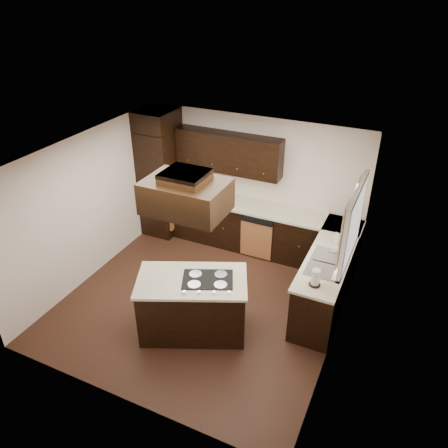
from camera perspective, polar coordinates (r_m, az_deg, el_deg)
The scene contains 30 objects.
floor at distance 7.23m, azimuth -2.77°, elevation -10.00°, with size 4.20×4.20×0.02m, color #4F2C1C.
ceiling at distance 5.93m, azimuth -3.36°, elevation 8.98°, with size 4.20×4.20×0.02m, color silver.
wall_back at distance 8.19m, azimuth 3.84°, elevation 5.55°, with size 4.20×0.02×2.50m, color silver.
wall_front at distance 5.11m, azimuth -14.35°, elevation -12.69°, with size 4.20×0.02×2.50m, color silver.
wall_left at distance 7.60m, azimuth -17.28°, elevation 2.12°, with size 0.02×4.20×2.50m, color silver.
wall_right at distance 5.95m, azimuth 15.36°, elevation -5.88°, with size 0.02×4.20×2.50m, color silver.
oven_column at distance 8.69m, azimuth -8.20°, elevation 5.41°, with size 0.65×0.75×2.12m, color black.
wall_oven_face at distance 8.49m, azimuth -6.22°, elevation 5.39°, with size 0.05×0.62×0.78m, color #AF6D3E.
base_cabinets_back at distance 8.30m, azimuth 3.09°, elevation -0.39°, with size 2.93×0.60×0.88m, color black.
base_cabinets_right at distance 7.18m, azimuth 13.52°, elevation -6.70°, with size 0.60×2.40×0.88m, color black.
countertop_back at distance 8.06m, azimuth 3.14°, elevation 2.38°, with size 2.93×0.63×0.04m, color beige.
countertop_right at distance 6.93m, azimuth 13.85°, elevation -3.61°, with size 0.63×2.40×0.04m, color beige.
upper_cabinets at distance 7.98m, azimuth 0.59°, elevation 9.28°, with size 2.00×0.34×0.72m, color black.
dishwasher_front at distance 8.00m, azimuth 4.22°, elevation -2.08°, with size 0.60×0.05×0.72m, color #AF6D3E.
window_frame at distance 6.21m, azimuth 16.50°, elevation -0.06°, with size 0.06×1.32×1.12m, color silver.
window_pane at distance 6.21m, azimuth 16.75°, elevation -0.11°, with size 0.00×1.20×1.00m, color white.
curtain_left at distance 5.83m, azimuth 15.25°, elevation -1.38°, with size 0.02×0.34×0.90m, color #F4E5C0.
curtain_right at distance 6.57m, azimuth 16.72°, elevation 2.10°, with size 0.02×0.34×0.90m, color #F4E5C0.
sink_rim at distance 6.62m, azimuth 13.32°, elevation -5.00°, with size 0.52×0.84×0.01m, color silver.
island at distance 6.45m, azimuth -4.09°, elevation -10.64°, with size 1.49×0.81×0.88m, color black.
island_top at distance 6.16m, azimuth -4.24°, elevation -7.39°, with size 1.54×0.86×0.04m, color beige.
cooktop at distance 6.13m, azimuth -2.14°, elevation -7.24°, with size 0.70×0.47×0.01m, color black.
range_hood at distance 5.59m, azimuth -4.99°, elevation 3.62°, with size 1.05×0.72×0.42m, color black.
hood_duct at distance 5.47m, azimuth -5.12°, elevation 6.19°, with size 0.55×0.50×0.13m, color black.
blender_base at distance 8.40m, azimuth -3.60°, elevation 4.09°, with size 0.15×0.15×0.10m, color silver.
blender_pitcher at distance 8.32m, azimuth -3.64°, elevation 5.20°, with size 0.13×0.13×0.26m, color silver.
spice_rack at distance 8.28m, azimuth -2.18°, elevation 4.41°, with size 0.33×0.08×0.27m, color black.
mixing_bowl at distance 8.42m, azimuth -3.33°, elevation 4.05°, with size 0.27×0.27×0.07m, color silver.
soap_bottle at distance 7.07m, azimuth 14.40°, elevation -1.77°, with size 0.09×0.09×0.20m, color silver.
paper_towel at distance 6.08m, azimuth 11.85°, elevation -6.88°, with size 0.12×0.12×0.25m, color silver.
Camera 1 is at (2.65, -4.87, 4.64)m, focal length 35.00 mm.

